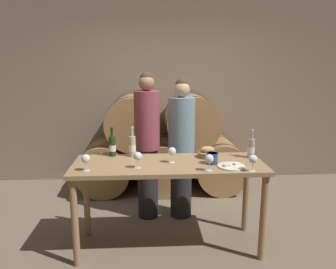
{
  "coord_description": "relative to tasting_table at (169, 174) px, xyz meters",
  "views": [
    {
      "loc": [
        -0.18,
        -3.01,
        1.82
      ],
      "look_at": [
        0.0,
        0.13,
        1.13
      ],
      "focal_mm": 35.0,
      "sensor_mm": 36.0,
      "label": 1
    }
  ],
  "objects": [
    {
      "name": "wine_glass_right",
      "position": [
        0.34,
        -0.26,
        0.23
      ],
      "size": [
        0.08,
        0.08,
        0.15
      ],
      "color": "white",
      "rests_on": "tasting_table"
    },
    {
      "name": "wine_glass_center",
      "position": [
        0.03,
        0.01,
        0.23
      ],
      "size": [
        0.08,
        0.08,
        0.15
      ],
      "color": "white",
      "rests_on": "tasting_table"
    },
    {
      "name": "blue_crock",
      "position": [
        0.41,
        -0.05,
        0.18
      ],
      "size": [
        0.11,
        0.11,
        0.11
      ],
      "color": "navy",
      "rests_on": "tasting_table"
    },
    {
      "name": "tasting_table",
      "position": [
        0.0,
        0.0,
        0.0
      ],
      "size": [
        1.84,
        0.67,
        0.88
      ],
      "color": "#99754C",
      "rests_on": "ground_plane"
    },
    {
      "name": "bread_basket",
      "position": [
        0.4,
        0.17,
        0.16
      ],
      "size": [
        0.19,
        0.19,
        0.11
      ],
      "color": "olive",
      "rests_on": "tasting_table"
    },
    {
      "name": "person_right",
      "position": [
        0.19,
        0.69,
        0.08
      ],
      "size": [
        0.31,
        0.31,
        1.65
      ],
      "color": "#232326",
      "rests_on": "ground_plane"
    },
    {
      "name": "wine_glass_left",
      "position": [
        -0.29,
        -0.14,
        0.23
      ],
      "size": [
        0.08,
        0.08,
        0.15
      ],
      "color": "white",
      "rests_on": "tasting_table"
    },
    {
      "name": "wine_bottle_white",
      "position": [
        -0.36,
        0.25,
        0.23
      ],
      "size": [
        0.07,
        0.07,
        0.31
      ],
      "color": "#ADBC7F",
      "rests_on": "tasting_table"
    },
    {
      "name": "wine_bottle_rose",
      "position": [
        0.84,
        0.13,
        0.22
      ],
      "size": [
        0.07,
        0.07,
        0.29
      ],
      "color": "#BC8E93",
      "rests_on": "tasting_table"
    },
    {
      "name": "person_left",
      "position": [
        -0.21,
        0.69,
        0.13
      ],
      "size": [
        0.29,
        0.29,
        1.73
      ],
      "color": "#232326",
      "rests_on": "ground_plane"
    },
    {
      "name": "wine_bottle_red",
      "position": [
        -0.57,
        0.28,
        0.22
      ],
      "size": [
        0.07,
        0.07,
        0.3
      ],
      "color": "#193819",
      "rests_on": "tasting_table"
    },
    {
      "name": "cheese_plate",
      "position": [
        0.57,
        -0.16,
        0.13
      ],
      "size": [
        0.25,
        0.25,
        0.04
      ],
      "color": "white",
      "rests_on": "tasting_table"
    },
    {
      "name": "wine_glass_far_left",
      "position": [
        -0.75,
        -0.2,
        0.23
      ],
      "size": [
        0.08,
        0.08,
        0.15
      ],
      "color": "white",
      "rests_on": "tasting_table"
    },
    {
      "name": "ground_plane",
      "position": [
        0.0,
        0.0,
        -0.77
      ],
      "size": [
        10.0,
        10.0,
        0.0
      ],
      "primitive_type": "plane",
      "color": "#726654"
    },
    {
      "name": "barrel_stack",
      "position": [
        0.0,
        1.57,
        -0.14
      ],
      "size": [
        2.39,
        0.83,
        1.4
      ],
      "color": "#9E7042",
      "rests_on": "ground_plane"
    },
    {
      "name": "stone_wall_back",
      "position": [
        0.0,
        2.1,
        0.83
      ],
      "size": [
        10.0,
        0.12,
        3.2
      ],
      "color": "gray",
      "rests_on": "ground_plane"
    },
    {
      "name": "wine_glass_far_right",
      "position": [
        0.72,
        -0.29,
        0.23
      ],
      "size": [
        0.08,
        0.08,
        0.15
      ],
      "color": "white",
      "rests_on": "tasting_table"
    }
  ]
}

